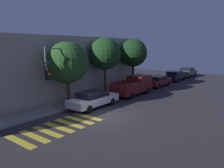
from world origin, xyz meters
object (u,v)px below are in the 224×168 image
Objects in this scene: traffic_light_pole at (53,69)px; sedan_tail_of_row at (187,72)px; sedan_near_corner at (93,99)px; sedan_far_end at (175,76)px; tree_far_end at (133,53)px; pickup_truck at (134,85)px; tree_midblock at (105,54)px; tree_near_corner at (67,63)px; sedan_middle at (158,81)px.

sedan_tail_of_row is (25.88, -1.27, -2.56)m from traffic_light_pole.
sedan_near_corner is at bearing -180.00° from sedan_tail_of_row.
sedan_far_end reaches higher than sedan_near_corner.
tree_far_end is (-13.75, 1.93, 3.39)m from sedan_tail_of_row.
sedan_near_corner is at bearing 180.00° from pickup_truck.
tree_midblock reaches higher than traffic_light_pole.
tree_near_corner is 0.92× the size of tree_midblock.
tree_midblock reaches higher than pickup_truck.
tree_far_end reaches higher than sedan_middle.
sedan_near_corner is 0.79× the size of tree_far_end.
tree_near_corner is 4.89m from tree_midblock.
tree_far_end is at bearing 3.13° from traffic_light_pole.
sedan_near_corner is 6.27m from pickup_truck.
tree_near_corner is (-12.87, 1.93, 2.92)m from sedan_middle.
sedan_far_end is 0.91× the size of sedan_tail_of_row.
sedan_tail_of_row is at bearing 0.00° from sedan_middle.
sedan_near_corner is 1.10× the size of sedan_far_end.
sedan_near_corner is (2.96, -1.27, -2.62)m from traffic_light_pole.
sedan_near_corner is 9.97m from tree_far_end.
traffic_light_pole is 0.95× the size of pickup_truck.
sedan_near_corner reaches higher than sedan_middle.
tree_near_corner is at bearing 18.44° from traffic_light_pole.
sedan_near_corner is 0.86× the size of tree_near_corner.
traffic_light_pole is 0.85× the size of tree_far_end.
sedan_far_end is (11.23, 0.00, -0.19)m from pickup_truck.
sedan_tail_of_row is at bearing -2.81° from traffic_light_pole.
tree_near_corner is (-7.24, 1.93, 2.70)m from pickup_truck.
traffic_light_pole is at bearing -161.56° from tree_near_corner.
sedan_tail_of_row reaches higher than sedan_far_end.
pickup_truck is at bearing -180.00° from sedan_far_end.
pickup_truck is 1.24× the size of sedan_far_end.
tree_near_corner is at bearing 116.90° from sedan_near_corner.
traffic_light_pole is 1.07× the size of sedan_near_corner.
tree_midblock is at bearing 0.00° from tree_near_corner.
tree_midblock is (-8.01, 1.93, 3.50)m from sedan_middle.
tree_midblock is (-19.04, 1.93, 3.43)m from sedan_tail_of_row.
pickup_truck is 5.63m from sedan_middle.
sedan_middle is 0.87× the size of tree_near_corner.
tree_near_corner is at bearing 180.00° from tree_far_end.
traffic_light_pole reaches higher than sedan_far_end.
pickup_truck is 0.90× the size of tree_far_end.
sedan_far_end is 9.22m from tree_far_end.
sedan_far_end is (20.46, -1.27, -2.60)m from traffic_light_pole.
pickup_truck is at bearing -180.00° from sedan_middle.
tree_midblock is at bearing 5.53° from traffic_light_pole.
tree_far_end is at bearing 33.71° from pickup_truck.
sedan_far_end is at bearing -3.55° from traffic_light_pole.
tree_far_end is (-8.34, 1.93, 3.43)m from sedan_far_end.
sedan_tail_of_row is at bearing 0.00° from pickup_truck.
sedan_far_end is at bearing 0.00° from pickup_truck.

